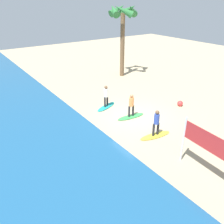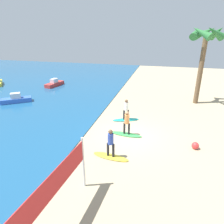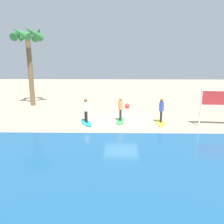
# 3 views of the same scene
# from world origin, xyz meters

# --- Properties ---
(ground_plane) EXTENTS (60.00, 60.00, 0.00)m
(ground_plane) POSITION_xyz_m (0.00, 0.00, 0.00)
(ground_plane) COLOR tan
(surfboard_yellow) EXTENTS (0.84, 2.16, 0.09)m
(surfboard_yellow) POSITION_xyz_m (-2.72, 0.63, 0.04)
(surfboard_yellow) COLOR yellow
(surfboard_yellow) RESTS_ON ground
(surfer_yellow) EXTENTS (0.32, 0.46, 1.64)m
(surfer_yellow) POSITION_xyz_m (-2.72, 0.63, 1.04)
(surfer_yellow) COLOR #232328
(surfer_yellow) RESTS_ON surfboard_yellow
(surfboard_green) EXTENTS (0.75, 2.14, 0.09)m
(surfboard_green) POSITION_xyz_m (0.09, 0.24, 0.04)
(surfboard_green) COLOR green
(surfboard_green) RESTS_ON ground
(surfer_green) EXTENTS (0.32, 0.46, 1.64)m
(surfer_green) POSITION_xyz_m (0.09, 0.24, 1.04)
(surfer_green) COLOR #232328
(surfer_green) RESTS_ON surfboard_green
(surfboard_teal) EXTENTS (1.29, 2.16, 0.09)m
(surfboard_teal) POSITION_xyz_m (2.48, 0.74, 0.04)
(surfboard_teal) COLOR teal
(surfboard_teal) RESTS_ON ground
(surfer_teal) EXTENTS (0.32, 0.44, 1.64)m
(surfer_teal) POSITION_xyz_m (2.48, 0.74, 1.04)
(surfer_teal) COLOR #232328
(surfer_teal) RESTS_ON surfboard_teal
(palm_tree) EXTENTS (2.88, 3.03, 7.19)m
(palm_tree) POSITION_xyz_m (8.28, -5.15, 5.77)
(palm_tree) COLOR brown
(palm_tree) RESTS_ON ground
(beach_ball) EXTENTS (0.43, 0.43, 0.43)m
(beach_ball) POSITION_xyz_m (-0.60, -4.07, 0.21)
(beach_ball) COLOR #E53838
(beach_ball) RESTS_ON ground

